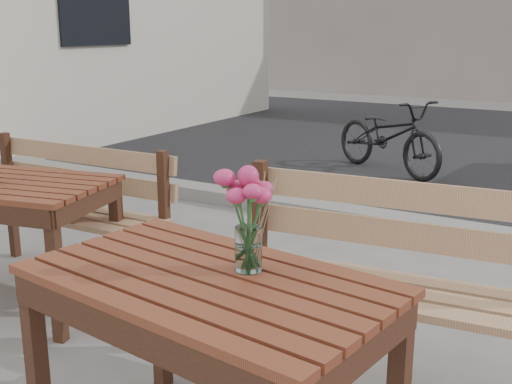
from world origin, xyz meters
TOP-DOWN VIEW (x-y plane):
  - street at (0.00, 5.06)m, footprint 30.00×8.12m
  - main_table at (-0.20, -0.05)m, footprint 1.30×0.87m
  - main_bench at (0.21, 0.81)m, footprint 1.59×0.60m
  - main_vase at (-0.11, 0.06)m, footprint 0.19×0.19m
  - second_table at (-2.00, 0.56)m, footprint 1.30×0.92m
  - second_bench at (-1.97, 1.05)m, footprint 1.42×0.45m
  - bicycle at (-1.27, 4.93)m, footprint 1.60×1.18m

SIDE VIEW (x-z plane):
  - street at x=0.00m, z-range -0.03..0.09m
  - bicycle at x=-1.27m, z-range 0.00..0.80m
  - second_bench at x=-1.97m, z-range 0.09..0.97m
  - main_bench at x=0.21m, z-range 0.10..1.07m
  - second_table at x=-2.00m, z-range 0.24..0.97m
  - main_table at x=-0.20m, z-range 0.25..1.00m
  - main_vase at x=-0.11m, z-range 0.79..1.15m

